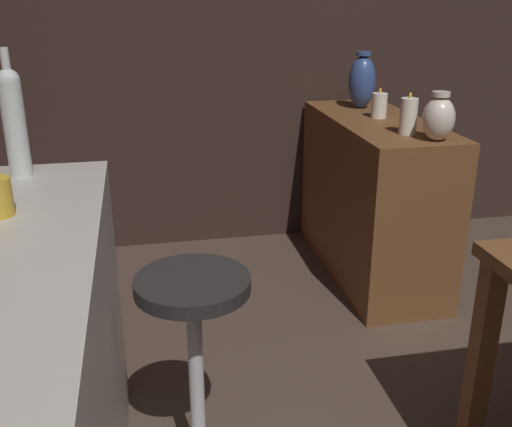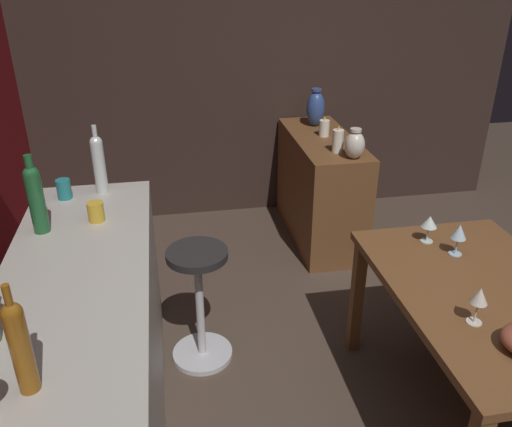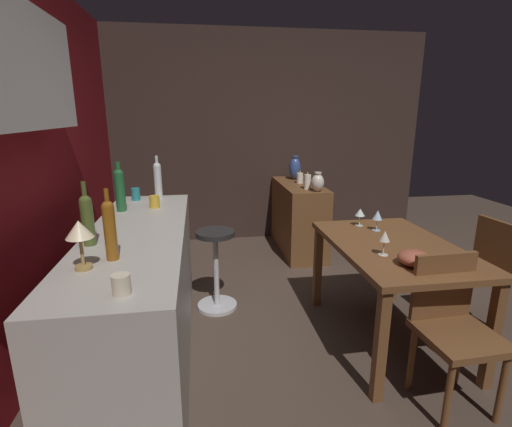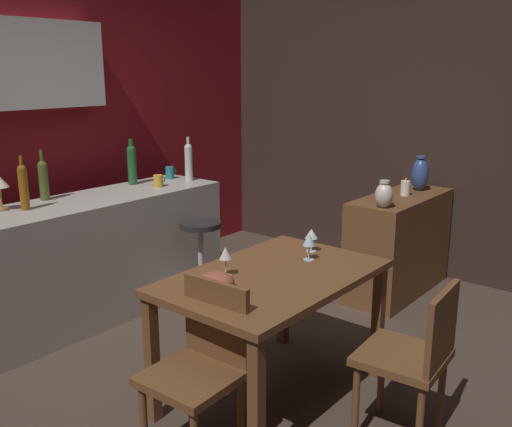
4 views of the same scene
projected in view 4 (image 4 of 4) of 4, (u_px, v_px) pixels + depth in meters
name	position (u px, v px, depth m)	size (l,w,h in m)	color
ground_plane	(230.00, 377.00, 3.45)	(9.00, 9.00, 0.00)	#47382D
wall_kitchen_back	(20.00, 123.00, 4.33)	(5.20, 0.33, 2.60)	maroon
wall_side_right	(389.00, 127.00, 5.23)	(0.10, 4.40, 2.60)	#33231E
dining_table	(273.00, 290.00, 3.09)	(1.25, 0.80, 0.74)	brown
kitchen_counter	(95.00, 257.00, 4.25)	(2.10, 0.60, 0.90)	#B2ADA3
sideboard_cabinet	(398.00, 244.00, 4.69)	(1.10, 0.44, 0.82)	brown
chair_near_window	(201.00, 365.00, 2.65)	(0.42, 0.42, 0.85)	brown
chair_by_doorway	(414.00, 356.00, 2.74)	(0.43, 0.43, 0.83)	brown
bar_stool	(201.00, 262.00, 4.40)	(0.34, 0.34, 0.69)	#262323
wine_glass_left	(225.00, 254.00, 3.01)	(0.07, 0.07, 0.16)	silver
wine_glass_right	(311.00, 234.00, 3.42)	(0.08, 0.08, 0.14)	silver
wine_glass_center	(309.00, 240.00, 3.27)	(0.07, 0.07, 0.16)	silver
fruit_bowl	(215.00, 282.00, 2.83)	(0.19, 0.19, 0.09)	#9E4C38
wine_bottle_clear	(189.00, 160.00, 4.77)	(0.07, 0.07, 0.37)	silver
wine_bottle_green	(132.00, 163.00, 4.61)	(0.07, 0.07, 0.37)	#1E592D
wine_bottle_amber	(23.00, 185.00, 3.76)	(0.06, 0.06, 0.37)	#8C5114
wine_bottle_olive	(43.00, 178.00, 4.05)	(0.07, 0.07, 0.36)	#475623
cup_mustard	(158.00, 181.00, 4.54)	(0.11, 0.08, 0.09)	gold
cup_teal	(170.00, 173.00, 4.88)	(0.11, 0.07, 0.10)	teal
pillar_candle_tall	(384.00, 193.00, 4.33)	(0.07, 0.07, 0.18)	white
pillar_candle_short	(405.00, 188.00, 4.59)	(0.08, 0.08, 0.15)	white
vase_ceramic_blue	(420.00, 174.00, 4.77)	(0.14, 0.14, 0.29)	#334C8C
vase_ceramic_ivory	(384.00, 195.00, 4.18)	(0.13, 0.13, 0.20)	beige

